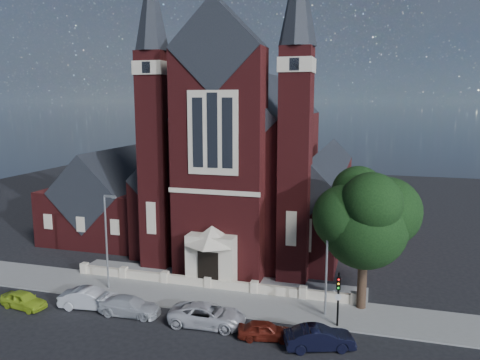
% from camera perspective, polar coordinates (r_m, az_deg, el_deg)
% --- Properties ---
extents(ground, '(120.00, 120.00, 0.00)m').
position_cam_1_polar(ground, '(48.15, -0.38, -9.32)').
color(ground, black).
rests_on(ground, ground).
extents(pavement_strip, '(60.00, 5.00, 0.12)m').
position_cam_1_polar(pavement_strip, '(38.87, -4.90, -14.11)').
color(pavement_strip, slate).
rests_on(pavement_strip, ground).
extents(forecourt_paving, '(26.00, 3.00, 0.14)m').
position_cam_1_polar(forecourt_paving, '(42.34, -2.92, -12.04)').
color(forecourt_paving, slate).
rests_on(forecourt_paving, ground).
extents(forecourt_wall, '(24.00, 0.40, 0.90)m').
position_cam_1_polar(forecourt_wall, '(40.59, -3.86, -13.03)').
color(forecourt_wall, beige).
rests_on(forecourt_wall, ground).
extents(church, '(20.01, 34.90, 29.20)m').
position_cam_1_polar(church, '(53.73, 2.01, 1.65)').
color(church, '#4F1516').
rests_on(church, ground).
extents(parish_hall, '(12.00, 12.20, 10.24)m').
position_cam_1_polar(parish_hall, '(56.12, -15.37, -2.68)').
color(parish_hall, '#4F1516').
rests_on(parish_hall, ground).
extents(street_tree, '(6.40, 6.60, 10.70)m').
position_cam_1_polar(street_tree, '(35.46, 15.13, -4.85)').
color(street_tree, black).
rests_on(street_tree, ground).
extents(street_lamp_left, '(1.16, 0.22, 8.09)m').
position_cam_1_polar(street_lamp_left, '(40.28, -15.89, -6.64)').
color(street_lamp_left, gray).
rests_on(street_lamp_left, ground).
extents(street_lamp_right, '(1.16, 0.22, 8.09)m').
position_cam_1_polar(street_lamp_right, '(34.60, 10.69, -9.12)').
color(street_lamp_right, gray).
rests_on(street_lamp_right, ground).
extents(traffic_signal, '(0.28, 0.42, 4.00)m').
position_cam_1_polar(traffic_signal, '(33.77, 11.90, -13.29)').
color(traffic_signal, black).
rests_on(traffic_signal, ground).
extents(car_lime_van, '(3.97, 2.05, 1.29)m').
position_cam_1_polar(car_lime_van, '(40.29, -24.87, -13.12)').
color(car_lime_van, '#AACB28').
rests_on(car_lime_van, ground).
extents(car_silver_a, '(4.82, 2.28, 1.53)m').
position_cam_1_polar(car_silver_a, '(38.40, -17.77, -13.61)').
color(car_silver_a, '#ACAEB4').
rests_on(car_silver_a, ground).
extents(car_silver_b, '(4.76, 2.08, 1.36)m').
position_cam_1_polar(car_silver_b, '(36.61, -13.29, -14.73)').
color(car_silver_b, '#B4B8BD').
rests_on(car_silver_b, ground).
extents(car_white_suv, '(5.57, 2.78, 1.51)m').
position_cam_1_polar(car_white_suv, '(34.26, -3.98, -16.10)').
color(car_white_suv, silver).
rests_on(car_white_suv, ground).
extents(car_dark_red, '(3.81, 2.13, 1.23)m').
position_cam_1_polar(car_dark_red, '(32.55, 3.04, -17.83)').
color(car_dark_red, '#5C190F').
rests_on(car_dark_red, ground).
extents(car_navy, '(4.72, 2.99, 1.47)m').
position_cam_1_polar(car_navy, '(31.75, 9.65, -18.46)').
color(car_navy, black).
rests_on(car_navy, ground).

